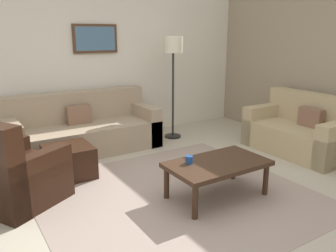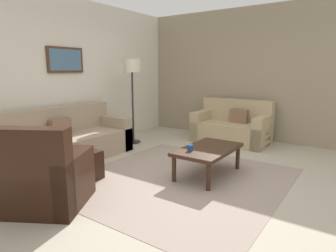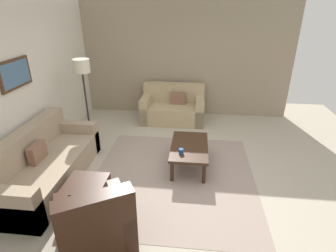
% 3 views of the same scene
% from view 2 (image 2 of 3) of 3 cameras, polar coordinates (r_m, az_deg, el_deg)
% --- Properties ---
extents(ground_plane, '(8.00, 8.00, 0.00)m').
position_cam_2_polar(ground_plane, '(4.07, 2.22, -10.54)').
color(ground_plane, '#B2A893').
extents(rear_partition, '(6.00, 0.12, 2.80)m').
position_cam_2_polar(rear_partition, '(5.63, -20.91, 9.35)').
color(rear_partition, silver).
rests_on(rear_partition, ground_plane).
extents(stone_feature_panel, '(0.12, 5.20, 2.80)m').
position_cam_2_polar(stone_feature_panel, '(6.52, 16.87, 9.74)').
color(stone_feature_panel, gray).
rests_on(stone_feature_panel, ground_plane).
extents(area_rug, '(2.86, 2.69, 0.01)m').
position_cam_2_polar(area_rug, '(4.07, 2.22, -10.49)').
color(area_rug, gray).
rests_on(area_rug, ground_plane).
extents(couch_main, '(2.23, 0.91, 0.88)m').
position_cam_2_polar(couch_main, '(5.16, -19.97, -3.07)').
color(couch_main, gray).
rests_on(couch_main, ground_plane).
extents(couch_loveseat, '(0.86, 1.51, 0.88)m').
position_cam_2_polar(couch_loveseat, '(6.21, 12.71, -0.32)').
color(couch_loveseat, tan).
rests_on(couch_loveseat, ground_plane).
extents(armchair_leather, '(1.09, 1.09, 0.95)m').
position_cam_2_polar(armchair_leather, '(3.45, -23.32, -10.11)').
color(armchair_leather, black).
rests_on(armchair_leather, ground_plane).
extents(ottoman, '(0.56, 0.56, 0.40)m').
position_cam_2_polar(ottoman, '(4.19, -17.95, -7.57)').
color(ottoman, black).
rests_on(ottoman, ground_plane).
extents(coffee_table, '(1.10, 0.64, 0.41)m').
position_cam_2_polar(coffee_table, '(4.16, 7.95, -4.95)').
color(coffee_table, '#382316').
rests_on(coffee_table, ground_plane).
extents(cup, '(0.08, 0.08, 0.08)m').
position_cam_2_polar(cup, '(3.95, 4.43, -4.34)').
color(cup, '#1E478C').
rests_on(cup, coffee_table).
extents(lamp_standing, '(0.32, 0.32, 1.71)m').
position_cam_2_polar(lamp_standing, '(5.91, -7.14, 10.11)').
color(lamp_standing, black).
rests_on(lamp_standing, ground_plane).
extents(framed_artwork, '(0.74, 0.04, 0.45)m').
position_cam_2_polar(framed_artwork, '(5.62, -19.64, 12.23)').
color(framed_artwork, '#472D1C').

